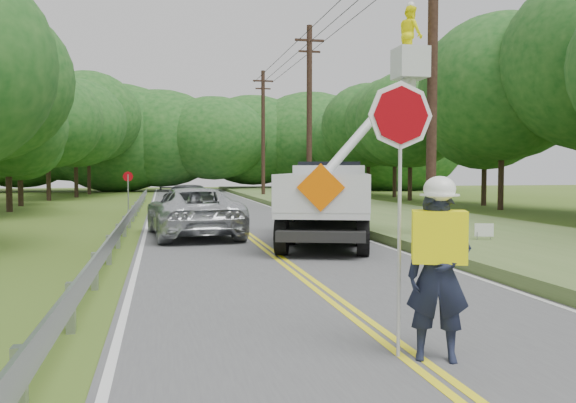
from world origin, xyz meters
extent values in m
plane|color=#435B19|center=(0.00, 0.00, 0.00)|extent=(140.00, 140.00, 0.00)
cube|color=#4E4F51|center=(0.00, 14.00, 0.01)|extent=(7.20, 96.00, 0.02)
cube|color=yellow|center=(-0.10, 14.00, 0.02)|extent=(0.12, 96.00, 0.00)
cube|color=yellow|center=(0.10, 14.00, 0.02)|extent=(0.12, 96.00, 0.00)
cube|color=silver|center=(-3.45, 14.00, 0.02)|extent=(0.12, 96.00, 0.00)
cube|color=silver|center=(3.45, 14.00, 0.02)|extent=(0.12, 96.00, 0.00)
cube|color=#979B9E|center=(-4.10, -2.00, 0.35)|extent=(0.12, 0.14, 0.70)
cube|color=#979B9E|center=(-4.10, 1.00, 0.35)|extent=(0.12, 0.14, 0.70)
cube|color=#979B9E|center=(-4.10, 4.00, 0.35)|extent=(0.12, 0.14, 0.70)
cube|color=#979B9E|center=(-4.10, 7.00, 0.35)|extent=(0.12, 0.14, 0.70)
cube|color=#979B9E|center=(-4.10, 10.00, 0.35)|extent=(0.12, 0.14, 0.70)
cube|color=#979B9E|center=(-4.10, 13.00, 0.35)|extent=(0.12, 0.14, 0.70)
cube|color=#979B9E|center=(-4.10, 16.00, 0.35)|extent=(0.12, 0.14, 0.70)
cube|color=#979B9E|center=(-4.10, 19.00, 0.35)|extent=(0.12, 0.14, 0.70)
cube|color=#979B9E|center=(-4.10, 22.00, 0.35)|extent=(0.12, 0.14, 0.70)
cube|color=#979B9E|center=(-4.10, 25.00, 0.35)|extent=(0.12, 0.14, 0.70)
cube|color=#979B9E|center=(-4.10, 28.00, 0.35)|extent=(0.12, 0.14, 0.70)
cube|color=#979B9E|center=(-4.10, 31.00, 0.35)|extent=(0.12, 0.14, 0.70)
cube|color=#979B9E|center=(-4.10, 34.00, 0.35)|extent=(0.12, 0.14, 0.70)
cube|color=#979B9E|center=(-4.10, 37.00, 0.35)|extent=(0.12, 0.14, 0.70)
cube|color=#979B9E|center=(-4.00, 15.00, 0.60)|extent=(0.05, 48.00, 0.34)
cylinder|color=black|center=(5.00, 9.00, 5.00)|extent=(0.30, 0.30, 10.00)
cylinder|color=black|center=(5.00, 24.00, 5.00)|extent=(0.30, 0.30, 10.00)
cube|color=black|center=(5.00, 24.00, 9.20)|extent=(1.60, 0.12, 0.12)
cube|color=black|center=(5.00, 24.00, 8.60)|extent=(1.20, 0.10, 0.10)
cylinder|color=black|center=(5.00, 39.00, 5.00)|extent=(0.30, 0.30, 10.00)
cube|color=black|center=(5.00, 39.00, 9.20)|extent=(1.60, 0.12, 0.12)
cube|color=black|center=(5.00, 39.00, 8.60)|extent=(1.20, 0.10, 0.10)
cylinder|color=black|center=(4.30, 17.50, 9.10)|extent=(0.03, 43.00, 0.03)
cylinder|color=black|center=(5.00, 17.50, 9.10)|extent=(0.03, 43.00, 0.03)
cylinder|color=black|center=(5.70, 17.50, 9.10)|extent=(0.03, 43.00, 0.03)
cube|color=#4C6932|center=(7.10, 14.00, 0.15)|extent=(7.00, 96.00, 0.30)
cylinder|color=#332319|center=(-10.80, 26.48, 1.33)|extent=(0.32, 0.32, 2.66)
ellipsoid|color=#144717|center=(-10.80, 26.48, 4.59)|extent=(6.21, 6.21, 5.47)
cylinder|color=#332319|center=(-11.39, 31.80, 1.13)|extent=(0.32, 0.32, 2.26)
ellipsoid|color=#144717|center=(-11.39, 31.80, 3.90)|extent=(5.28, 5.28, 4.64)
cylinder|color=#332319|center=(-10.88, 38.21, 1.68)|extent=(0.32, 0.32, 3.36)
ellipsoid|color=#144717|center=(-10.88, 38.21, 5.78)|extent=(7.84, 7.84, 6.90)
cylinder|color=#332319|center=(-9.64, 43.19, 1.74)|extent=(0.32, 0.32, 3.48)
ellipsoid|color=#144717|center=(-9.64, 43.19, 5.99)|extent=(8.12, 8.12, 7.14)
cylinder|color=#332319|center=(-9.35, 49.36, 2.03)|extent=(0.32, 0.32, 4.06)
ellipsoid|color=#144717|center=(-9.35, 49.36, 6.99)|extent=(9.47, 9.47, 8.34)
cylinder|color=#332319|center=(15.62, 22.47, 1.97)|extent=(0.32, 0.32, 3.94)
ellipsoid|color=#144717|center=(15.62, 22.47, 6.79)|extent=(9.20, 9.20, 8.10)
cylinder|color=#332319|center=(16.84, 26.34, 1.61)|extent=(0.32, 0.32, 3.22)
ellipsoid|color=#144717|center=(16.84, 26.34, 5.54)|extent=(7.51, 7.51, 6.61)
cylinder|color=#332319|center=(14.82, 33.06, 1.71)|extent=(0.32, 0.32, 3.42)
ellipsoid|color=#144717|center=(14.82, 33.06, 5.89)|extent=(7.98, 7.98, 7.02)
cylinder|color=#332319|center=(15.82, 38.43, 1.78)|extent=(0.32, 0.32, 3.56)
ellipsoid|color=#144717|center=(15.82, 38.43, 6.13)|extent=(8.30, 8.30, 7.30)
cylinder|color=#332319|center=(14.89, 42.19, 1.78)|extent=(0.32, 0.32, 3.56)
ellipsoid|color=#144717|center=(14.89, 42.19, 6.13)|extent=(8.30, 8.30, 7.30)
cylinder|color=#332319|center=(14.24, 47.68, 1.48)|extent=(0.32, 0.32, 2.97)
ellipsoid|color=#144717|center=(14.24, 47.68, 5.11)|extent=(6.92, 6.92, 6.09)
ellipsoid|color=#144717|center=(-17.04, 57.94, 5.50)|extent=(13.68, 10.26, 10.26)
ellipsoid|color=#144717|center=(-12.14, 57.28, 5.50)|extent=(11.80, 8.85, 8.85)
ellipsoid|color=#144717|center=(-7.32, 56.41, 5.50)|extent=(14.93, 11.20, 11.20)
ellipsoid|color=#144717|center=(-2.99, 56.15, 5.50)|extent=(13.50, 10.13, 10.13)
ellipsoid|color=#144717|center=(2.46, 54.40, 5.50)|extent=(11.47, 8.60, 8.60)
ellipsoid|color=#144717|center=(7.06, 57.79, 5.50)|extent=(13.20, 9.90, 9.90)
ellipsoid|color=#144717|center=(13.51, 56.98, 5.50)|extent=(14.33, 10.75, 10.75)
ellipsoid|color=#144717|center=(17.44, 56.09, 5.50)|extent=(11.03, 8.27, 8.27)
ellipsoid|color=#144717|center=(22.13, 54.07, 5.50)|extent=(16.03, 12.02, 12.02)
imported|color=#191E33|center=(0.26, -1.17, 1.01)|extent=(0.85, 0.71, 1.99)
cube|color=#F0EC08|center=(0.26, -1.17, 1.47)|extent=(0.70, 0.57, 0.60)
ellipsoid|color=white|center=(0.26, -1.17, 2.02)|extent=(0.37, 0.37, 0.30)
cylinder|color=#B7B7B7|center=(-0.14, -0.96, 1.41)|extent=(0.04, 0.04, 2.78)
cylinder|color=#8F030A|center=(-0.14, -0.96, 2.87)|extent=(0.80, 0.05, 0.79)
cylinder|color=black|center=(0.17, 7.61, 0.52)|extent=(0.61, 1.06, 1.01)
cylinder|color=black|center=(2.17, 6.96, 0.52)|extent=(0.61, 1.06, 1.01)
cylinder|color=black|center=(0.82, 9.60, 0.52)|extent=(0.61, 1.06, 1.01)
cylinder|color=black|center=(2.82, 8.96, 0.52)|extent=(0.61, 1.06, 1.01)
cylinder|color=black|center=(1.63, 12.10, 0.52)|extent=(0.61, 1.06, 1.01)
cylinder|color=black|center=(3.63, 11.45, 0.52)|extent=(0.61, 1.06, 1.01)
cube|color=black|center=(1.92, 9.58, 0.60)|extent=(4.17, 7.07, 0.26)
cube|color=silver|center=(1.69, 8.88, 1.12)|extent=(3.79, 5.34, 0.23)
cube|color=silver|center=(0.56, 9.25, 1.65)|extent=(1.55, 4.61, 0.94)
cube|color=silver|center=(2.82, 8.51, 1.65)|extent=(1.55, 4.61, 0.94)
cube|color=silver|center=(0.95, 6.61, 1.65)|extent=(2.32, 0.81, 0.94)
cube|color=silver|center=(2.79, 12.27, 1.44)|extent=(2.86, 2.63, 1.89)
cube|color=black|center=(2.86, 12.47, 2.12)|extent=(2.42, 1.95, 0.79)
cube|color=silver|center=(1.33, 7.78, 1.65)|extent=(1.19, 1.19, 0.84)
cube|color=silver|center=(4.30, 9.00, 5.35)|extent=(0.89, 0.89, 0.89)
imported|color=#F0EC08|center=(4.30, 9.00, 6.17)|extent=(0.62, 0.80, 1.65)
cube|color=#FF6700|center=(0.93, 6.54, 1.80)|extent=(1.14, 0.40, 1.19)
imported|color=silver|center=(-1.85, 12.58, 0.84)|extent=(3.23, 6.09, 1.63)
imported|color=#32353A|center=(-1.39, 23.89, 0.74)|extent=(3.49, 5.37, 1.45)
cylinder|color=#979B9E|center=(-4.34, 20.03, 1.01)|extent=(0.06, 0.06, 2.03)
cylinder|color=#8F030A|center=(-4.34, 20.03, 1.94)|extent=(0.46, 0.10, 0.46)
cube|color=white|center=(5.87, 7.46, 0.57)|extent=(0.50, 0.18, 0.36)
cylinder|color=#979B9E|center=(5.66, 7.46, 0.26)|extent=(0.02, 0.02, 0.52)
cylinder|color=#979B9E|center=(6.08, 7.46, 0.26)|extent=(0.02, 0.02, 0.52)
camera|label=1|loc=(-2.86, -7.49, 2.24)|focal=37.16mm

